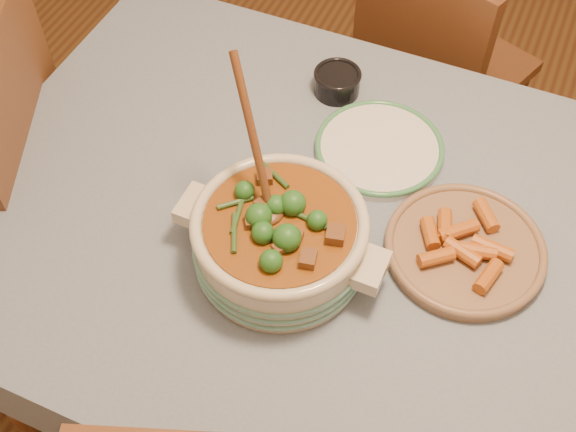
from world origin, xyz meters
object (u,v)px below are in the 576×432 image
at_px(white_plate, 379,148).
at_px(chair_far, 433,65).
at_px(stew_casserole, 280,236).
at_px(dining_table, 369,264).
at_px(fried_plate, 465,247).
at_px(condiment_bowl, 337,81).

relative_size(white_plate, chair_far, 0.32).
bearing_deg(stew_casserole, white_plate, 76.46).
height_order(dining_table, white_plate, white_plate).
height_order(white_plate, fried_plate, fried_plate).
relative_size(condiment_bowl, fried_plate, 0.35).
bearing_deg(chair_far, fried_plate, 128.44).
distance_m(stew_casserole, condiment_bowl, 0.48).
relative_size(dining_table, chair_far, 1.92).
bearing_deg(dining_table, white_plate, 106.58).
xyz_separation_m(dining_table, condiment_bowl, (-0.21, 0.35, 0.12)).
xyz_separation_m(stew_casserole, white_plate, (0.08, 0.33, -0.07)).
distance_m(dining_table, white_plate, 0.25).
bearing_deg(chair_far, condiment_bowl, 95.35).
distance_m(condiment_bowl, fried_plate, 0.50).
distance_m(fried_plate, chair_far, 0.87).
bearing_deg(condiment_bowl, dining_table, -58.74).
height_order(dining_table, condiment_bowl, condiment_bowl).
xyz_separation_m(condiment_bowl, chair_far, (0.13, 0.47, -0.29)).
relative_size(stew_casserole, chair_far, 0.46).
bearing_deg(chair_far, dining_table, 116.45).
height_order(stew_casserole, white_plate, stew_casserole).
distance_m(white_plate, condiment_bowl, 0.20).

